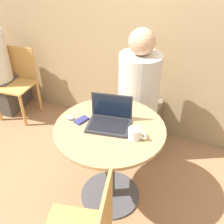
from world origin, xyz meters
name	(u,v)px	position (x,y,z in m)	size (l,w,h in m)	color
ground_plane	(110,195)	(0.00, 0.00, 0.00)	(12.00, 12.00, 0.00)	#9E704C
back_wall	(159,15)	(0.00, 1.07, 1.30)	(7.00, 0.05, 2.60)	tan
round_table	(110,150)	(0.00, 0.00, 0.54)	(0.82, 0.82, 0.76)	#4C4C51
laptop	(110,119)	(-0.02, 0.03, 0.80)	(0.34, 0.28, 0.21)	#2D2D33
cell_phone	(82,120)	(-0.22, -0.02, 0.77)	(0.09, 0.12, 0.02)	navy
computer_mouse	(70,118)	(-0.31, -0.04, 0.77)	(0.07, 0.04, 0.03)	#B2B2B7
coffee_cup	(135,134)	(0.21, -0.04, 0.80)	(0.13, 0.09, 0.08)	white
person_seated	(139,105)	(0.00, 0.69, 0.54)	(0.38, 0.58, 1.31)	brown
chair_background	(18,82)	(-1.56, 0.73, 0.44)	(0.44, 0.44, 0.83)	tan
person_background	(0,72)	(-1.81, 0.72, 0.52)	(0.39, 0.56, 1.25)	#4C4742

